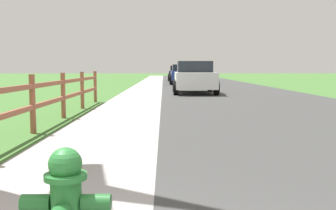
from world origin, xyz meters
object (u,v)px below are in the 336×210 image
(fire_hydrant, at_px, (66,209))
(parked_car_blue, at_px, (183,74))
(parked_suv_white, at_px, (194,78))
(parked_car_black, at_px, (179,73))

(fire_hydrant, height_order, parked_car_blue, parked_car_blue)
(parked_suv_white, relative_size, parked_car_black, 0.87)
(parked_suv_white, height_order, parked_car_blue, parked_suv_white)
(fire_hydrant, relative_size, parked_car_blue, 0.17)
(fire_hydrant, bearing_deg, parked_car_black, 86.67)
(parked_car_blue, height_order, parked_car_black, parked_car_blue)
(parked_car_blue, bearing_deg, fire_hydrant, -94.31)
(fire_hydrant, height_order, parked_suv_white, parked_suv_white)
(fire_hydrant, xyz_separation_m, parked_suv_white, (2.08, 16.76, 0.37))
(parked_suv_white, distance_m, parked_car_blue, 10.67)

